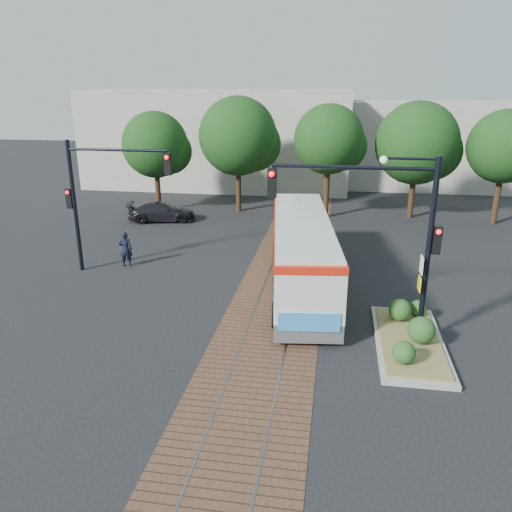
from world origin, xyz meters
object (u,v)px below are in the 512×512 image
object	(u,v)px
signal_pole_main	(391,221)
officer	(126,249)
signal_pole_left	(96,189)
city_bus	(302,249)
parked_car	(162,212)
traffic_island	(410,334)

from	to	relation	value
signal_pole_main	officer	size ratio (longest dim) A/B	3.53
signal_pole_main	signal_pole_left	bearing A→B (deg)	158.55
city_bus	officer	bearing A→B (deg)	165.19
parked_car	officer	bearing A→B (deg)	174.61
signal_pole_main	officer	bearing A→B (deg)	153.85
signal_pole_main	signal_pole_left	distance (m)	13.14
city_bus	parked_car	xyz separation A→B (m)	(-9.64, 9.60, -1.03)
signal_pole_left	parked_car	xyz separation A→B (m)	(-0.46, 9.28, -3.25)
officer	parked_car	xyz separation A→B (m)	(-1.20, 8.44, -0.24)
traffic_island	city_bus	bearing A→B (deg)	131.20
city_bus	officer	size ratio (longest dim) A/B	6.60
traffic_island	signal_pole_left	distance (m)	14.50
signal_pole_main	parked_car	size ratio (longest dim) A/B	1.42
traffic_island	parked_car	size ratio (longest dim) A/B	1.23
city_bus	signal_pole_left	distance (m)	9.45
signal_pole_left	parked_car	distance (m)	9.85
traffic_island	signal_pole_main	bearing A→B (deg)	174.64
city_bus	officer	world-z (taller)	city_bus
parked_car	signal_pole_left	bearing A→B (deg)	169.36
traffic_island	signal_pole_left	size ratio (longest dim) A/B	0.87
signal_pole_left	parked_car	bearing A→B (deg)	92.84
city_bus	signal_pole_main	distance (m)	5.98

